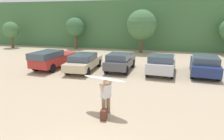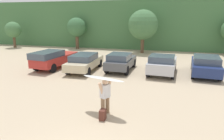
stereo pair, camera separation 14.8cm
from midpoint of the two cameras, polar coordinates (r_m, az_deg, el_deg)
The scene contains 12 objects.
hillside_ridge at distance 33.68m, azimuth 10.97°, elevation 12.27°, with size 108.00×12.00×6.41m, color #427042.
tree_center at distance 32.87m, azimuth -26.08°, elevation 9.82°, with size 2.19×2.19×3.63m.
tree_far_right at distance 29.13m, azimuth -10.26°, elevation 11.38°, with size 2.57×2.57×4.21m.
tree_center_right at distance 25.51m, azimuth 7.93°, elevation 12.15°, with size 3.52×3.52×5.14m.
parked_car_red at distance 18.39m, azimuth -16.19°, elevation 3.06°, with size 2.19×4.97×1.57m.
parked_car_champagne at distance 17.08m, azimuth -7.97°, elevation 2.29°, with size 1.96×4.68×1.38m.
parked_car_dark_gray at distance 16.92m, azimuth 1.96°, elevation 2.43°, with size 1.91×4.07×1.46m.
parked_car_silver at distance 16.31m, azimuth 13.16°, elevation 1.71°, with size 2.17×4.08×1.53m.
parked_car_navy at distance 17.13m, azimuth 23.79°, elevation 1.35°, with size 2.29×4.60×1.47m.
person_adult at distance 9.32m, azimuth -2.13°, elevation -6.72°, with size 0.51×0.73×1.63m.
surfboard_white at distance 9.19m, azimuth -2.68°, elevation -2.33°, with size 2.20×1.13×0.15m.
backpack_dropped at distance 9.07m, azimuth -2.75°, elevation -12.15°, with size 0.24×0.34×0.45m.
Camera 1 is at (2.24, -4.34, 4.27)m, focal length 33.35 mm.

